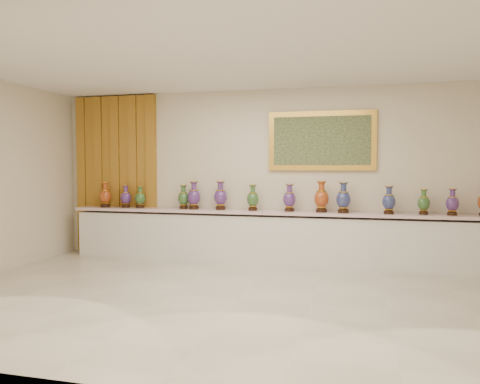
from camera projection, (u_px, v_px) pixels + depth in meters
The scene contains 17 objects.
ground at pixel (239, 299), 5.83m from camera, with size 8.00×8.00×0.00m, color beige.
room at pixel (146, 170), 8.71m from camera, with size 8.00×8.00×8.00m.
counter at pixel (272, 238), 8.01m from camera, with size 7.28×0.48×0.90m.
vase_0 at pixel (105, 196), 8.69m from camera, with size 0.26×0.26×0.47m.
vase_1 at pixel (126, 197), 8.64m from camera, with size 0.20×0.20×0.42m.
vase_2 at pixel (140, 198), 8.55m from camera, with size 0.23×0.23×0.41m.
vase_3 at pixel (184, 198), 8.37m from camera, with size 0.26×0.26×0.43m.
vase_4 at pixel (194, 197), 8.29m from camera, with size 0.30×0.30×0.50m.
vase_5 at pixel (221, 197), 8.21m from camera, with size 0.30×0.30×0.50m.
vase_6 at pixel (253, 199), 8.05m from camera, with size 0.26×0.26×0.45m.
vase_7 at pixel (289, 199), 7.90m from camera, with size 0.22×0.22×0.47m.
vase_8 at pixel (321, 198), 7.74m from camera, with size 0.28×0.28×0.52m.
vase_9 at pixel (343, 199), 7.62m from camera, with size 0.25×0.25×0.51m.
vase_10 at pixel (389, 201), 7.45m from camera, with size 0.27×0.27×0.45m.
vase_11 at pixel (424, 203), 7.38m from camera, with size 0.20×0.20×0.41m.
vase_12 at pixel (452, 203), 7.25m from camera, with size 0.22×0.22×0.42m.
label_card at pixel (236, 211), 8.00m from camera, with size 0.10×0.06×0.00m, color white.
Camera 1 is at (1.44, -5.57, 1.65)m, focal length 35.00 mm.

